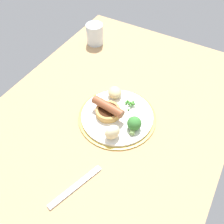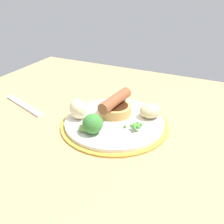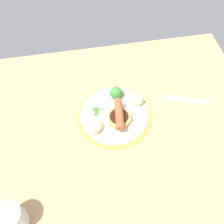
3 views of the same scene
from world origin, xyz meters
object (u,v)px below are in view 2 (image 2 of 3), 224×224
Objects in this scene: dinner_plate at (115,123)px; broccoli_floret_near at (92,124)px; pea_pile at (136,126)px; potato_chunk_0 at (78,109)px; fork at (24,105)px; potato_chunk_1 at (150,111)px; sausage_pudding at (115,106)px.

dinner_plate is 4.71× the size of broccoli_floret_near.
potato_chunk_0 is (15.13, 1.09, 1.50)cm from pea_pile.
potato_chunk_1 is at bearing -150.08° from fork.
potato_chunk_1 is at bearing -145.25° from dinner_plate.
broccoli_floret_near reaches higher than potato_chunk_1.
broccoli_floret_near is at bearing 52.59° from potato_chunk_1.
broccoli_floret_near is 7.96cm from potato_chunk_0.
potato_chunk_0 is at bearing 26.91° from potato_chunk_1.
pea_pile is at bearing 80.37° from potato_chunk_1.
potato_chunk_1 is 0.31× the size of fork.
potato_chunk_1 is at bearing 38.27° from broccoli_floret_near.
pea_pile is 0.78× the size of potato_chunk_1.
dinner_plate is 1.51× the size of fork.
dinner_plate is 4.92× the size of potato_chunk_1.
potato_chunk_0 is (7.54, 5.95, 0.31)cm from sausage_pudding.
fork is (34.60, 0.15, -2.12)cm from pea_pile.
potato_chunk_0 reaches higher than pea_pile.
sausage_pudding is 2.10× the size of broccoli_floret_near.
fork is at bearing 4.22° from dinner_plate.
sausage_pudding reaches higher than fork.
potato_chunk_0 is 18.35cm from potato_chunk_1.
broccoli_floret_near is 16.05cm from potato_chunk_1.
pea_pile is at bearing -175.88° from potato_chunk_0.
potato_chunk_1 is (-7.60, -5.27, 2.64)cm from dinner_plate.
potato_chunk_0 is 19.83cm from fork.
potato_chunk_0 is at bearing 19.09° from dinner_plate.
fork is at bearing -2.77° from potato_chunk_0.
pea_pile reaches higher than fork.
sausage_pudding reaches higher than potato_chunk_1.
potato_chunk_1 is 36.69cm from fork.
broccoli_floret_near is (8.52, 5.54, 1.30)cm from pea_pile.
sausage_pudding reaches higher than dinner_plate.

